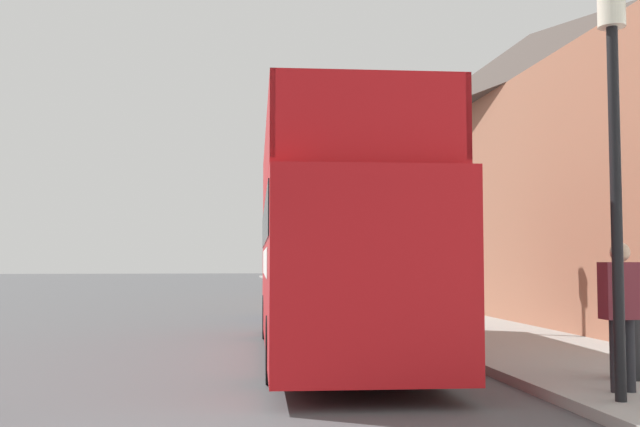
{
  "coord_description": "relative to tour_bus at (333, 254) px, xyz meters",
  "views": [
    {
      "loc": [
        0.9,
        -4.99,
        1.75
      ],
      "look_at": [
        2.75,
        8.77,
        2.62
      ],
      "focal_mm": 42.0,
      "sensor_mm": 36.0,
      "label": 1
    }
  ],
  "objects": [
    {
      "name": "lamp_post_second",
      "position": [
        2.64,
        3.15,
        1.69
      ],
      "size": [
        0.35,
        0.35,
        4.96
      ],
      "color": "black",
      "rests_on": "sidewalk"
    },
    {
      "name": "sidewalk",
      "position": [
        3.77,
        9.32,
        -1.78
      ],
      "size": [
        3.6,
        108.0,
        0.14
      ],
      "color": "#999993",
      "rests_on": "ground_plane"
    },
    {
      "name": "lamp_post_third",
      "position": [
        2.6,
        11.87,
        1.7
      ],
      "size": [
        0.35,
        0.35,
        4.98
      ],
      "color": "black",
      "rests_on": "sidewalk"
    },
    {
      "name": "litter_bin",
      "position": [
        3.42,
        -4.07,
        -1.22
      ],
      "size": [
        0.48,
        0.48,
        0.93
      ],
      "color": "black",
      "rests_on": "sidewalk"
    },
    {
      "name": "ground_plane",
      "position": [
        -2.97,
        12.32,
        -1.85
      ],
      "size": [
        144.0,
        144.0,
        0.0
      ],
      "primitive_type": "plane",
      "color": "#4C4C4F"
    },
    {
      "name": "parked_car_ahead_of_bus",
      "position": [
        0.87,
        8.42,
        -1.15
      ],
      "size": [
        1.92,
        4.18,
        1.49
      ],
      "rotation": [
        0.0,
        0.0,
        0.05
      ],
      "color": "navy",
      "rests_on": "ground_plane"
    },
    {
      "name": "lamp_post_nearest",
      "position": [
        2.48,
        -5.57,
        1.72
      ],
      "size": [
        0.35,
        0.35,
        5.02
      ],
      "color": "black",
      "rests_on": "sidewalk"
    },
    {
      "name": "tour_bus",
      "position": [
        0.0,
        0.0,
        0.0
      ],
      "size": [
        3.0,
        10.24,
        4.09
      ],
      "rotation": [
        0.0,
        0.0,
        -0.05
      ],
      "color": "red",
      "rests_on": "ground_plane"
    },
    {
      "name": "brick_terrace_rear",
      "position": [
        8.57,
        10.7,
        2.95
      ],
      "size": [
        6.0,
        25.73,
        9.6
      ],
      "color": "#9E664C",
      "rests_on": "ground_plane"
    },
    {
      "name": "pedestrian_second",
      "position": [
        2.83,
        -5.01,
        -0.61
      ],
      "size": [
        0.48,
        0.26,
        1.83
      ],
      "color": "#232328",
      "rests_on": "sidewalk"
    }
  ]
}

